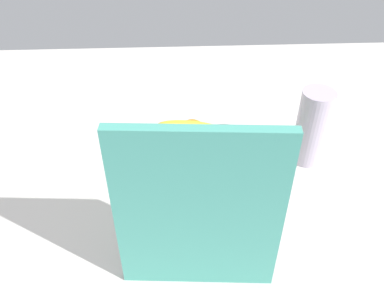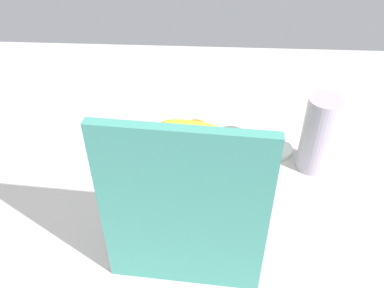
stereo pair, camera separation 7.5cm
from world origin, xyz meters
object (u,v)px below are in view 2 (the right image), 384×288
(orange_front_left, at_px, (191,156))
(jar_lid, at_px, (277,150))
(thermos_tumbler, at_px, (318,135))
(cutting_board, at_px, (183,215))
(orange_back_left, at_px, (170,143))
(orange_center, at_px, (196,134))
(fruit_bowl, at_px, (192,164))
(banana_bunch, at_px, (196,136))
(orange_front_right, at_px, (214,143))

(orange_front_left, xyz_separation_m, jar_lid, (-0.22, -0.13, -0.08))
(thermos_tumbler, bearing_deg, cutting_board, 48.65)
(orange_back_left, distance_m, jar_lid, 0.30)
(orange_center, bearing_deg, jar_lid, -168.23)
(fruit_bowl, distance_m, banana_bunch, 0.07)
(orange_front_left, distance_m, orange_center, 0.08)
(orange_front_left, height_order, orange_back_left, same)
(orange_front_left, xyz_separation_m, orange_front_right, (-0.05, -0.05, 0.00))
(fruit_bowl, relative_size, banana_bunch, 1.32)
(fruit_bowl, relative_size, cutting_board, 0.67)
(banana_bunch, bearing_deg, orange_center, -85.02)
(banana_bunch, bearing_deg, cutting_board, 88.85)
(fruit_bowl, relative_size, orange_front_left, 3.35)
(orange_center, xyz_separation_m, thermos_tumbler, (-0.29, 0.01, 0.02))
(orange_center, xyz_separation_m, banana_bunch, (-0.00, 0.02, 0.01))
(fruit_bowl, bearing_deg, orange_back_left, -7.55)
(orange_back_left, height_order, jar_lid, orange_back_left)
(cutting_board, relative_size, jar_lid, 4.60)
(fruit_bowl, bearing_deg, orange_front_left, 89.96)
(orange_center, height_order, jar_lid, orange_center)
(orange_back_left, bearing_deg, orange_front_left, 138.39)
(orange_center, relative_size, orange_back_left, 1.00)
(cutting_board, xyz_separation_m, thermos_tumbler, (-0.30, -0.34, -0.08))
(orange_back_left, bearing_deg, banana_bunch, -162.17)
(orange_back_left, bearing_deg, thermos_tumbler, -175.06)
(orange_front_left, xyz_separation_m, banana_bunch, (-0.01, -0.07, 0.01))
(orange_center, height_order, banana_bunch, banana_bunch)
(banana_bunch, xyz_separation_m, thermos_tumbler, (-0.29, -0.01, 0.01))
(orange_front_left, xyz_separation_m, orange_center, (-0.01, -0.08, 0.00))
(orange_center, xyz_separation_m, cutting_board, (0.00, 0.35, 0.10))
(orange_center, xyz_separation_m, orange_back_left, (0.06, 0.04, 0.00))
(banana_bunch, bearing_deg, orange_front_left, 83.10)
(cutting_board, bearing_deg, fruit_bowl, -85.72)
(jar_lid, bearing_deg, fruit_bowl, 22.01)
(orange_front_left, relative_size, jar_lid, 0.92)
(orange_center, bearing_deg, orange_front_left, 85.58)
(orange_front_right, height_order, orange_center, same)
(orange_front_left, relative_size, banana_bunch, 0.39)
(orange_front_left, xyz_separation_m, thermos_tumbler, (-0.30, -0.08, 0.02))
(orange_front_left, relative_size, orange_center, 1.00)
(thermos_tumbler, bearing_deg, fruit_bowl, 7.14)
(banana_bunch, bearing_deg, orange_front_right, 162.63)
(orange_center, relative_size, banana_bunch, 0.39)
(banana_bunch, distance_m, cutting_board, 0.34)
(thermos_tumbler, bearing_deg, orange_center, -1.37)
(fruit_bowl, height_order, orange_center, orange_center)
(fruit_bowl, relative_size, jar_lid, 3.10)
(orange_center, bearing_deg, thermos_tumbler, 178.63)
(fruit_bowl, distance_m, orange_front_right, 0.08)
(orange_front_left, distance_m, cutting_board, 0.28)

